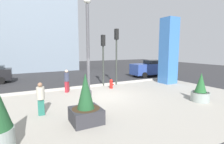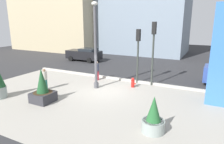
{
  "view_description": "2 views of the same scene",
  "coord_description": "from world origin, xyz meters",
  "px_view_note": "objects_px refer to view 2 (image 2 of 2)",
  "views": [
    {
      "loc": [
        -4.72,
        -9.96,
        3.07
      ],
      "look_at": [
        0.93,
        0.66,
        1.49
      ],
      "focal_mm": 27.36,
      "sensor_mm": 36.0,
      "label": 1
    },
    {
      "loc": [
        6.62,
        -11.8,
        4.87
      ],
      "look_at": [
        0.25,
        0.72,
        1.3
      ],
      "focal_mm": 32.21,
      "sensor_mm": 36.0,
      "label": 2
    }
  ],
  "objects_px": {
    "fire_hydrant": "(133,83)",
    "car_passing_lane": "(84,54)",
    "traffic_light_far_side": "(138,47)",
    "pedestrian_by_curb": "(97,70)",
    "pedestrian_on_sidewalk": "(45,78)",
    "potted_plant_near_left": "(153,118)",
    "traffic_light_corner": "(153,44)",
    "art_pillar_blue": "(222,56)",
    "potted_plant_curbside": "(43,90)",
    "lamp_post": "(96,48)"
  },
  "relations": [
    {
      "from": "car_passing_lane",
      "to": "pedestrian_on_sidewalk",
      "type": "height_order",
      "value": "car_passing_lane"
    },
    {
      "from": "fire_hydrant",
      "to": "car_passing_lane",
      "type": "bearing_deg",
      "value": 142.82
    },
    {
      "from": "lamp_post",
      "to": "traffic_light_far_side",
      "type": "bearing_deg",
      "value": 48.81
    },
    {
      "from": "potted_plant_curbside",
      "to": "pedestrian_on_sidewalk",
      "type": "bearing_deg",
      "value": 131.91
    },
    {
      "from": "potted_plant_near_left",
      "to": "pedestrian_on_sidewalk",
      "type": "height_order",
      "value": "potted_plant_near_left"
    },
    {
      "from": "car_passing_lane",
      "to": "traffic_light_far_side",
      "type": "bearing_deg",
      "value": -32.33
    },
    {
      "from": "potted_plant_near_left",
      "to": "pedestrian_on_sidewalk",
      "type": "xyz_separation_m",
      "value": [
        -8.6,
        2.1,
        0.21
      ]
    },
    {
      "from": "potted_plant_curbside",
      "to": "car_passing_lane",
      "type": "distance_m",
      "value": 13.27
    },
    {
      "from": "potted_plant_near_left",
      "to": "car_passing_lane",
      "type": "bearing_deg",
      "value": 134.6
    },
    {
      "from": "lamp_post",
      "to": "pedestrian_by_curb",
      "type": "distance_m",
      "value": 2.92
    },
    {
      "from": "pedestrian_on_sidewalk",
      "to": "traffic_light_far_side",
      "type": "bearing_deg",
      "value": 40.69
    },
    {
      "from": "potted_plant_near_left",
      "to": "traffic_light_far_side",
      "type": "bearing_deg",
      "value": 115.53
    },
    {
      "from": "car_passing_lane",
      "to": "pedestrian_by_curb",
      "type": "relative_size",
      "value": 2.67
    },
    {
      "from": "potted_plant_near_left",
      "to": "fire_hydrant",
      "type": "height_order",
      "value": "potted_plant_near_left"
    },
    {
      "from": "pedestrian_on_sidewalk",
      "to": "potted_plant_curbside",
      "type": "bearing_deg",
      "value": -48.09
    },
    {
      "from": "art_pillar_blue",
      "to": "potted_plant_near_left",
      "type": "relative_size",
      "value": 3.43
    },
    {
      "from": "car_passing_lane",
      "to": "pedestrian_on_sidewalk",
      "type": "xyz_separation_m",
      "value": [
        3.73,
        -10.39,
        0.03
      ]
    },
    {
      "from": "fire_hydrant",
      "to": "pedestrian_on_sidewalk",
      "type": "height_order",
      "value": "pedestrian_on_sidewalk"
    },
    {
      "from": "potted_plant_near_left",
      "to": "potted_plant_curbside",
      "type": "relative_size",
      "value": 0.81
    },
    {
      "from": "traffic_light_far_side",
      "to": "pedestrian_on_sidewalk",
      "type": "distance_m",
      "value": 7.39
    },
    {
      "from": "fire_hydrant",
      "to": "traffic_light_corner",
      "type": "distance_m",
      "value": 3.28
    },
    {
      "from": "lamp_post",
      "to": "traffic_light_corner",
      "type": "height_order",
      "value": "lamp_post"
    },
    {
      "from": "fire_hydrant",
      "to": "traffic_light_corner",
      "type": "relative_size",
      "value": 0.16
    },
    {
      "from": "pedestrian_on_sidewalk",
      "to": "art_pillar_blue",
      "type": "bearing_deg",
      "value": 14.75
    },
    {
      "from": "potted_plant_near_left",
      "to": "traffic_light_far_side",
      "type": "height_order",
      "value": "traffic_light_far_side"
    },
    {
      "from": "traffic_light_far_side",
      "to": "pedestrian_by_curb",
      "type": "bearing_deg",
      "value": -165.84
    },
    {
      "from": "potted_plant_near_left",
      "to": "car_passing_lane",
      "type": "height_order",
      "value": "potted_plant_near_left"
    },
    {
      "from": "fire_hydrant",
      "to": "traffic_light_far_side",
      "type": "relative_size",
      "value": 0.18
    },
    {
      "from": "lamp_post",
      "to": "potted_plant_curbside",
      "type": "xyz_separation_m",
      "value": [
        -1.52,
        -3.79,
        -2.22
      ]
    },
    {
      "from": "art_pillar_blue",
      "to": "traffic_light_corner",
      "type": "bearing_deg",
      "value": 160.24
    },
    {
      "from": "traffic_light_far_side",
      "to": "pedestrian_by_curb",
      "type": "height_order",
      "value": "traffic_light_far_side"
    },
    {
      "from": "pedestrian_by_curb",
      "to": "lamp_post",
      "type": "bearing_deg",
      "value": -60.41
    },
    {
      "from": "potted_plant_near_left",
      "to": "pedestrian_on_sidewalk",
      "type": "relative_size",
      "value": 1.09
    },
    {
      "from": "potted_plant_curbside",
      "to": "lamp_post",
      "type": "bearing_deg",
      "value": 68.09
    },
    {
      "from": "potted_plant_curbside",
      "to": "traffic_light_corner",
      "type": "distance_m",
      "value": 8.43
    },
    {
      "from": "pedestrian_on_sidewalk",
      "to": "traffic_light_corner",
      "type": "bearing_deg",
      "value": 34.51
    },
    {
      "from": "potted_plant_curbside",
      "to": "traffic_light_far_side",
      "type": "height_order",
      "value": "traffic_light_far_side"
    },
    {
      "from": "art_pillar_blue",
      "to": "traffic_light_corner",
      "type": "relative_size",
      "value": 1.22
    },
    {
      "from": "car_passing_lane",
      "to": "pedestrian_on_sidewalk",
      "type": "bearing_deg",
      "value": -70.27
    },
    {
      "from": "pedestrian_by_curb",
      "to": "potted_plant_near_left",
      "type": "bearing_deg",
      "value": -42.24
    },
    {
      "from": "traffic_light_far_side",
      "to": "pedestrian_on_sidewalk",
      "type": "relative_size",
      "value": 2.72
    },
    {
      "from": "traffic_light_far_side",
      "to": "pedestrian_by_curb",
      "type": "relative_size",
      "value": 2.59
    },
    {
      "from": "art_pillar_blue",
      "to": "pedestrian_on_sidewalk",
      "type": "distance_m",
      "value": 11.67
    },
    {
      "from": "pedestrian_by_curb",
      "to": "car_passing_lane",
      "type": "bearing_deg",
      "value": 131.45
    },
    {
      "from": "art_pillar_blue",
      "to": "traffic_light_corner",
      "type": "xyz_separation_m",
      "value": [
        -4.5,
        1.62,
        0.31
      ]
    },
    {
      "from": "potted_plant_curbside",
      "to": "art_pillar_blue",
      "type": "bearing_deg",
      "value": 26.2
    },
    {
      "from": "lamp_post",
      "to": "pedestrian_by_curb",
      "type": "xyz_separation_m",
      "value": [
        -1.01,
        1.77,
        -2.09
      ]
    },
    {
      "from": "potted_plant_near_left",
      "to": "traffic_light_corner",
      "type": "relative_size",
      "value": 0.35
    },
    {
      "from": "potted_plant_near_left",
      "to": "traffic_light_corner",
      "type": "xyz_separation_m",
      "value": [
        -1.99,
        6.65,
        2.58
      ]
    },
    {
      "from": "potted_plant_near_left",
      "to": "fire_hydrant",
      "type": "distance_m",
      "value": 6.32
    }
  ]
}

